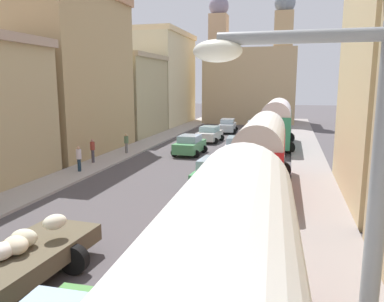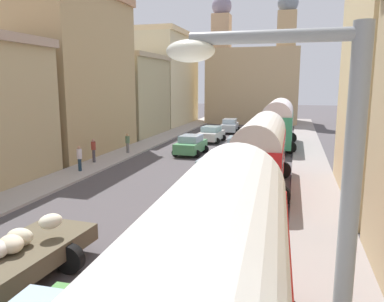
{
  "view_description": "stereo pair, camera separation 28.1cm",
  "coord_description": "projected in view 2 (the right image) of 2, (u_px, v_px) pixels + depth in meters",
  "views": [
    {
      "loc": [
        5.75,
        0.41,
        5.69
      ],
      "look_at": [
        0.0,
        22.38,
        1.57
      ],
      "focal_mm": 35.03,
      "sensor_mm": 36.0,
      "label": 1
    },
    {
      "loc": [
        6.02,
        0.48,
        5.69
      ],
      "look_at": [
        0.0,
        22.38,
        1.57
      ],
      "focal_mm": 35.03,
      "sensor_mm": 36.0,
      "label": 2
    }
  ],
  "objects": [
    {
      "name": "ground_plane",
      "position": [
        209.0,
        161.0,
        27.75
      ],
      "size": [
        154.0,
        154.0,
        0.0
      ],
      "primitive_type": "plane",
      "color": "#4C474A"
    },
    {
      "name": "sidewalk_left",
      "position": [
        119.0,
        155.0,
        29.63
      ],
      "size": [
        2.5,
        70.0,
        0.14
      ],
      "primitive_type": "cube",
      "color": "#B1A8A4",
      "rests_on": "ground"
    },
    {
      "name": "sidewalk_right",
      "position": [
        311.0,
        166.0,
        25.85
      ],
      "size": [
        2.5,
        70.0,
        0.14
      ],
      "primitive_type": "cube",
      "color": "gray",
      "rests_on": "ground"
    },
    {
      "name": "building_left_2",
      "position": [
        76.0,
        72.0,
        30.14
      ],
      "size": [
        5.84,
        11.24,
        13.13
      ],
      "color": "tan",
      "rests_on": "ground"
    },
    {
      "name": "building_left_3",
      "position": [
        135.0,
        95.0,
        40.86
      ],
      "size": [
        5.28,
        9.39,
        8.73
      ],
      "color": "tan",
      "rests_on": "ground"
    },
    {
      "name": "building_left_4",
      "position": [
        169.0,
        79.0,
        51.55
      ],
      "size": [
        5.43,
        13.13,
        12.57
      ],
      "color": "beige",
      "rests_on": "ground"
    },
    {
      "name": "distant_church",
      "position": [
        253.0,
        82.0,
        53.96
      ],
      "size": [
        12.72,
        7.82,
        17.55
      ],
      "color": "tan",
      "rests_on": "ground"
    },
    {
      "name": "parked_bus_1",
      "position": [
        262.0,
        149.0,
        20.06
      ],
      "size": [
        3.25,
        8.8,
        3.96
      ],
      "color": "red",
      "rests_on": "ground"
    },
    {
      "name": "parked_bus_2",
      "position": [
        279.0,
        121.0,
        33.32
      ],
      "size": [
        3.32,
        9.21,
        4.26
      ],
      "color": "#319366",
      "rests_on": "ground"
    },
    {
      "name": "car_0",
      "position": [
        191.0,
        145.0,
        30.18
      ],
      "size": [
        2.46,
        3.8,
        1.58
      ],
      "color": "#4C945B",
      "rests_on": "ground"
    },
    {
      "name": "car_1",
      "position": [
        211.0,
        134.0,
        36.68
      ],
      "size": [
        2.57,
        3.83,
        1.55
      ],
      "color": "silver",
      "rests_on": "ground"
    },
    {
      "name": "car_2",
      "position": [
        230.0,
        126.0,
        43.5
      ],
      "size": [
        2.42,
        4.01,
        1.62
      ],
      "color": "silver",
      "rests_on": "ground"
    },
    {
      "name": "car_4",
      "position": [
        213.0,
        172.0,
        21.25
      ],
      "size": [
        2.42,
        4.03,
        1.49
      ],
      "color": "#439D59",
      "rests_on": "ground"
    },
    {
      "name": "car_5",
      "position": [
        238.0,
        147.0,
        29.35
      ],
      "size": [
        2.53,
        3.92,
        1.55
      ],
      "color": "silver",
      "rests_on": "ground"
    },
    {
      "name": "car_6",
      "position": [
        256.0,
        127.0,
        42.74
      ],
      "size": [
        2.35,
        4.41,
        1.44
      ],
      "color": "silver",
      "rests_on": "ground"
    },
    {
      "name": "pedestrian_0",
      "position": [
        128.0,
        143.0,
        30.11
      ],
      "size": [
        0.48,
        0.48,
        1.73
      ],
      "color": "slate",
      "rests_on": "ground"
    },
    {
      "name": "pedestrian_1",
      "position": [
        79.0,
        158.0,
        23.88
      ],
      "size": [
        0.38,
        0.38,
        1.78
      ],
      "color": "#1D3144",
      "rests_on": "ground"
    },
    {
      "name": "pedestrian_2",
      "position": [
        94.0,
        150.0,
        26.55
      ],
      "size": [
        0.46,
        0.46,
        1.82
      ],
      "color": "#443F48",
      "rests_on": "ground"
    }
  ]
}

